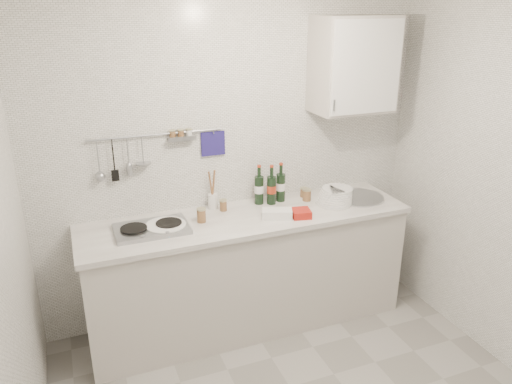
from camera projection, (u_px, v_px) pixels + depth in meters
back_wall at (233, 161)px, 3.80m from camera, size 3.00×0.02×2.50m
wall_left at (3, 295)px, 2.07m from camera, size 0.02×2.80×2.50m
counter at (248, 273)px, 3.84m from camera, size 2.44×0.64×0.96m
wall_rail at (154, 148)px, 3.51m from camera, size 0.98×0.09×0.34m
wall_cabinet at (354, 65)px, 3.70m from camera, size 0.60×0.38×0.70m
plate_stack_hob at (165, 227)px, 3.43m from camera, size 0.29×0.29×0.03m
plate_stack_sink at (336, 196)px, 3.88m from camera, size 0.31×0.29×0.12m
wine_bottles at (270, 184)px, 3.84m from camera, size 0.25×0.11×0.31m
butter_dish at (277, 214)px, 3.61m from camera, size 0.24×0.18×0.06m
strawberry_punnet at (301, 213)px, 3.63m from camera, size 0.16×0.16×0.06m
utensil_crock at (213, 199)px, 3.77m from camera, size 0.07×0.07×0.31m
jar_a at (223, 205)px, 3.73m from camera, size 0.06×0.06×0.09m
jar_b at (304, 192)px, 4.00m from camera, size 0.06×0.06×0.08m
jar_c at (307, 195)px, 3.92m from camera, size 0.07×0.07×0.09m
jar_d at (201, 215)px, 3.54m from camera, size 0.07×0.07×0.10m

